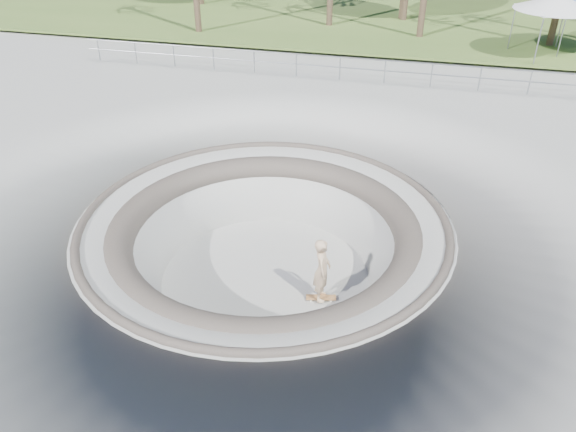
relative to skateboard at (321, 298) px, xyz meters
name	(u,v)px	position (x,y,z in m)	size (l,w,h in m)	color
ground	(264,220)	(-1.79, 0.68, 1.83)	(180.00, 180.00, 0.00)	#969792
skate_bowl	(266,273)	(-1.79, 0.68, 0.00)	(14.00, 14.00, 4.10)	#969792
distant_hills	(435,22)	(1.99, 57.86, -5.19)	(103.20, 45.00, 28.60)	brown
safety_railing	(340,68)	(-1.79, 12.68, 2.52)	(25.00, 0.06, 1.03)	gray
skateboard	(321,298)	(0.00, 0.00, 0.00)	(0.86, 0.41, 0.09)	#9A6C3D
skater	(322,270)	(0.00, 0.00, 0.97)	(0.69, 0.45, 1.89)	tan
canopy_white	(557,3)	(7.62, 18.68, 4.62)	(5.26, 5.26, 2.86)	gray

